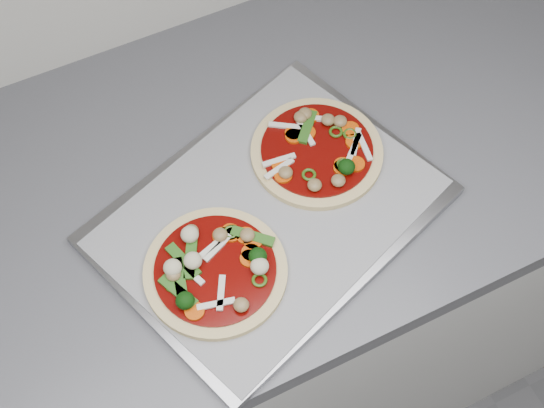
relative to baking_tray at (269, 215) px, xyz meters
name	(u,v)px	position (x,y,z in m)	size (l,w,h in m)	color
baking_tray	(269,215)	(0.00, 0.00, 0.00)	(0.44, 0.32, 0.01)	#97969B
parchment	(269,212)	(0.00, 0.00, 0.01)	(0.42, 0.30, 0.00)	gray
pizza_left	(215,269)	(-0.10, -0.05, 0.02)	(0.20, 0.20, 0.03)	#E0BE82
pizza_right	(318,151)	(0.10, 0.05, 0.02)	(0.25, 0.25, 0.03)	#E0BE82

